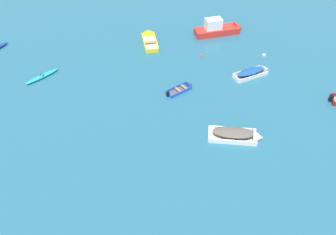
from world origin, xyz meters
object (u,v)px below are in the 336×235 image
motor_launch_red_far_left (220,29)px  mooring_buoy_outer_edge (264,55)px  rowboat_white_far_back (242,135)px  rowboat_blue_outer_right (184,87)px  kayak_turquoise_near_camera (42,76)px  rowboat_white_cluster_outer (256,72)px  mooring_buoy_between_boats_right (202,56)px  rowboat_yellow_back_row_right (149,37)px

motor_launch_red_far_left → mooring_buoy_outer_edge: bearing=-59.3°
rowboat_white_far_back → rowboat_blue_outer_right: (-2.80, 7.01, -0.19)m
motor_launch_red_far_left → rowboat_blue_outer_right: (-6.31, -8.68, -0.45)m
kayak_turquoise_near_camera → motor_launch_red_far_left: 19.38m
rowboat_white_cluster_outer → mooring_buoy_between_boats_right: size_ratio=11.49×
motor_launch_red_far_left → rowboat_white_far_back: bearing=-102.6°
rowboat_yellow_back_row_right → mooring_buoy_between_boats_right: rowboat_yellow_back_row_right is taller
rowboat_white_far_back → motor_launch_red_far_left: (3.51, 15.70, 0.26)m
motor_launch_red_far_left → kayak_turquoise_near_camera: bearing=-167.8°
mooring_buoy_outer_edge → rowboat_white_cluster_outer: bearing=-127.3°
mooring_buoy_outer_edge → mooring_buoy_between_boats_right: 6.40m
kayak_turquoise_near_camera → rowboat_yellow_back_row_right: (11.08, 4.71, 0.04)m
rowboat_white_cluster_outer → mooring_buoy_outer_edge: bearing=52.7°
motor_launch_red_far_left → rowboat_blue_outer_right: bearing=-126.0°
rowboat_white_far_back → rowboat_yellow_back_row_right: bearing=104.9°
rowboat_white_cluster_outer → rowboat_yellow_back_row_right: bearing=135.3°
mooring_buoy_outer_edge → rowboat_yellow_back_row_right: bearing=152.1°
motor_launch_red_far_left → mooring_buoy_outer_edge: 6.02m
rowboat_white_far_back → mooring_buoy_outer_edge: bearing=58.1°
rowboat_blue_outer_right → rowboat_white_cluster_outer: size_ratio=0.72×
rowboat_yellow_back_row_right → mooring_buoy_outer_edge: rowboat_yellow_back_row_right is taller
mooring_buoy_between_boats_right → rowboat_white_cluster_outer: bearing=-45.7°
rowboat_blue_outer_right → rowboat_white_far_back: bearing=-68.3°
rowboat_white_far_back → kayak_turquoise_near_camera: size_ratio=1.40×
rowboat_blue_outer_right → mooring_buoy_outer_edge: (9.37, 3.53, -0.15)m
rowboat_yellow_back_row_right → rowboat_white_cluster_outer: rowboat_yellow_back_row_right is taller
kayak_turquoise_near_camera → rowboat_white_far_back: bearing=-37.0°
rowboat_white_cluster_outer → mooring_buoy_between_boats_right: (-4.07, 4.17, -0.31)m
mooring_buoy_between_boats_right → kayak_turquoise_near_camera: bearing=-179.2°
rowboat_white_far_back → rowboat_blue_outer_right: rowboat_white_far_back is taller
kayak_turquoise_near_camera → rowboat_yellow_back_row_right: rowboat_yellow_back_row_right is taller
rowboat_white_cluster_outer → mooring_buoy_outer_edge: (2.19, 2.87, -0.31)m
rowboat_white_cluster_outer → rowboat_blue_outer_right: bearing=-174.7°
motor_launch_red_far_left → rowboat_blue_outer_right: 10.74m
rowboat_white_far_back → motor_launch_red_far_left: motor_launch_red_far_left is taller
kayak_turquoise_near_camera → rowboat_blue_outer_right: 13.45m
rowboat_blue_outer_right → rowboat_yellow_back_row_right: bearing=99.5°
kayak_turquoise_near_camera → mooring_buoy_outer_edge: 22.03m
rowboat_yellow_back_row_right → mooring_buoy_outer_edge: size_ratio=11.10×
rowboat_white_far_back → kayak_turquoise_near_camera: (-15.43, 11.62, -0.18)m
kayak_turquoise_near_camera → mooring_buoy_outer_edge: kayak_turquoise_near_camera is taller
rowboat_white_far_back → mooring_buoy_between_boats_right: size_ratio=13.09×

